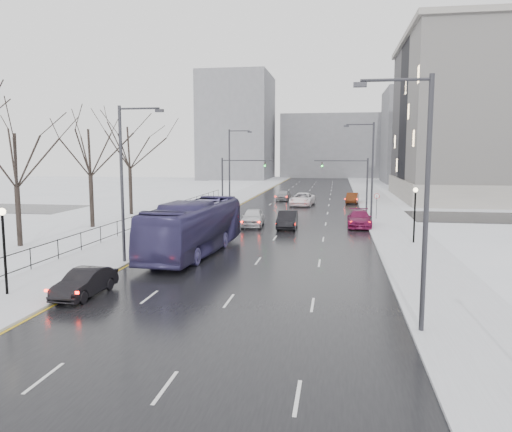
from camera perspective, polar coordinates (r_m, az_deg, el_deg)
The scene contains 29 objects.
road at distance 70.24m, azimuth 5.08°, elevation 1.43°, with size 16.00×150.00×0.04m, color black.
cross_road at distance 58.35m, azimuth 4.22°, elevation 0.26°, with size 130.00×10.00×0.04m, color black.
sidewalk_left at distance 71.75m, azimuth -3.31°, elevation 1.62°, with size 5.00×150.00×0.16m, color silver.
sidewalk_right at distance 70.27m, azimuth 13.65°, elevation 1.31°, with size 5.00×150.00×0.16m, color silver.
park_strip at distance 74.38m, azimuth -10.48°, elevation 1.70°, with size 14.00×150.00×0.12m, color white.
tree_park_c at distance 41.69m, azimuth -25.33°, elevation -3.26°, with size 8.05×8.05×11.50m, color black, non-canonical shape.
tree_park_d at distance 49.80m, azimuth -18.16°, elevation -1.31°, with size 8.75×8.75×12.50m, color black, non-canonical shape.
tree_park_e at distance 58.93m, azimuth -14.05°, elevation 0.11°, with size 9.45×9.45×13.50m, color black, non-canonical shape.
iron_fence at distance 44.03m, azimuth -15.03°, elevation -1.08°, with size 0.06×70.00×1.30m.
streetlight_r_near at distance 20.01m, azimuth 18.30°, elevation 2.64°, with size 2.95×0.25×10.00m.
streetlight_r_mid at distance 49.82m, azimuth 12.91°, elevation 5.36°, with size 2.95×0.25×10.00m.
streetlight_l_near at distance 32.52m, azimuth -14.73°, elevation 4.40°, with size 2.95×0.25×10.00m.
streetlight_l_far at distance 63.11m, azimuth -2.85°, elevation 5.89°, with size 2.95×0.25×10.00m.
lamppost_l at distance 27.28m, azimuth -26.88°, elevation -2.30°, with size 0.36×0.36×4.28m.
lamppost_r_mid at distance 40.36m, azimuth 17.71°, elevation 0.99°, with size 0.36×0.36×4.28m.
mast_signal_right at distance 57.82m, azimuth 11.53°, elevation 4.13°, with size 6.10×0.33×6.50m.
mast_signal_left at distance 59.08m, azimuth -2.86°, elevation 4.33°, with size 6.10×0.33×6.50m.
no_uturn_sign at distance 54.08m, azimuth 13.63°, elevation 1.95°, with size 0.60×0.06×2.70m.
bldg_far_right at distance 126.86m, azimuth 19.88°, elevation 8.58°, with size 24.00×20.00×22.00m, color slate.
bldg_far_left at distance 137.55m, azimuth -2.16°, elevation 10.12°, with size 18.00×22.00×28.00m, color slate.
bldg_far_center at distance 149.71m, azimuth 8.91°, elevation 7.89°, with size 30.00×18.00×18.00m, color slate.
sedan_left_near at distance 26.25m, azimuth -18.97°, elevation -7.21°, with size 1.44×4.13×1.36m, color black.
bus at distance 35.15m, azimuth -7.09°, elevation -1.31°, with size 3.13×13.38×3.73m, color navy.
sedan_center_near at distance 48.10m, azimuth -0.35°, elevation -0.16°, with size 2.03×5.04×1.72m, color silver.
sedan_right_near at distance 46.84m, azimuth 3.61°, elevation -0.42°, with size 1.74×4.99×1.64m, color black.
sedan_right_cross at distance 67.34m, azimuth 5.34°, elevation 1.92°, with size 2.81×6.10×1.70m, color white.
sedan_right_far at distance 48.72m, azimuth 11.72°, elevation -0.29°, with size 2.22×5.46×1.58m, color maroon.
sedan_center_far at distance 74.28m, azimuth 3.19°, elevation 2.38°, with size 1.82×4.52×1.54m, color gray.
sedan_right_distant at distance 71.54m, azimuth 10.94°, elevation 2.04°, with size 1.53×4.40×1.45m, color #55230E.
Camera 1 is at (5.00, -9.70, 7.10)m, focal length 35.00 mm.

